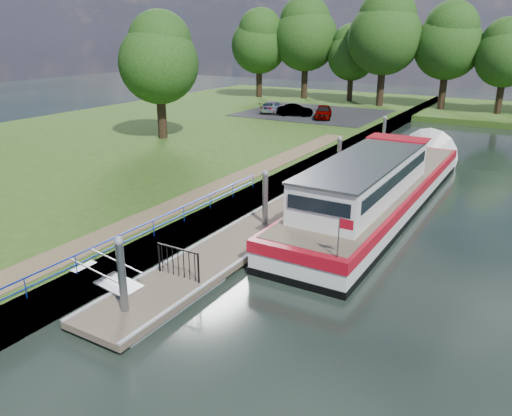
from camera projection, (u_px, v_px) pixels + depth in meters
The scene contains 16 objects.
ground at pixel (137, 314), 16.45m from camera, with size 160.00×160.00×0.00m, color black.
riverbank at pixel (99, 152), 37.15m from camera, with size 32.00×90.00×0.78m, color #284614.
bank_edge at pixel (282, 182), 29.71m from camera, with size 1.10×90.00×0.78m, color #473D2D.
footpath at pixel (183, 202), 24.79m from camera, with size 1.60×40.00×0.05m, color brown.
carpark at pixel (313, 113), 52.30m from camera, with size 14.00×12.00×0.06m, color black.
blue_fence at pixel (136, 232), 19.77m from camera, with size 0.04×18.04×0.72m.
pontoon at pixel (306, 201), 26.93m from camera, with size 2.50×30.00×0.56m.
mooring_piles at pixel (307, 182), 26.57m from camera, with size 0.30×27.30×3.55m.
gangway at pixel (107, 278), 17.54m from camera, with size 2.58×1.00×0.92m.
gate_panel at pixel (178, 258), 17.85m from camera, with size 1.85×0.05×1.15m.
barge at pixel (383, 187), 26.30m from camera, with size 4.36×21.15×4.78m.
horizon_trees at pixel (436, 41), 54.07m from camera, with size 54.38×10.03×12.87m.
bank_tree_a at pixel (159, 57), 38.10m from camera, with size 6.12×6.12×9.72m.
car_a at pixel (323, 112), 48.71m from camera, with size 1.53×3.80×1.29m, color #999999.
car_b at pixel (295, 110), 50.21m from camera, with size 1.22×3.50×1.15m, color #999999.
car_c at pixel (274, 107), 52.42m from camera, with size 1.64×4.04×1.17m, color #999999.
Camera 1 is at (10.69, -10.34, 8.77)m, focal length 35.00 mm.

